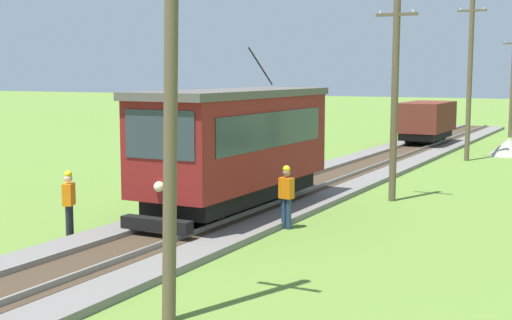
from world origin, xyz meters
TOP-DOWN VIEW (x-y plane):
  - red_tram at (0.00, 20.71)m, footprint 2.60×8.54m
  - freight_car at (0.00, 43.81)m, footprint 2.40×5.20m
  - utility_pole_near_tram at (3.50, 12.11)m, footprint 1.40×0.58m
  - utility_pole_mid at (3.50, 25.34)m, footprint 1.40×0.33m
  - utility_pole_far at (3.50, 38.04)m, footprint 1.40×0.37m
  - utility_pole_distant at (3.50, 52.76)m, footprint 1.40×0.45m
  - gravel_pile at (5.06, 41.07)m, footprint 2.08×2.08m
  - track_worker at (-2.46, 16.08)m, footprint 0.37×0.44m
  - second_worker at (2.17, 19.64)m, footprint 0.42×0.31m

SIDE VIEW (x-z plane):
  - gravel_pile at x=5.06m, z-range 0.00..0.94m
  - track_worker at x=-2.46m, z-range 0.09..1.88m
  - second_worker at x=2.17m, z-range 0.09..1.88m
  - freight_car at x=0.00m, z-range 0.40..2.71m
  - red_tram at x=0.00m, z-range -0.20..4.59m
  - utility_pole_mid at x=3.50m, z-range 0.10..7.18m
  - utility_pole_distant at x=3.50m, z-range 0.10..7.26m
  - utility_pole_far at x=3.50m, z-range 0.10..8.43m
  - utility_pole_near_tram at x=3.50m, z-range 0.10..8.54m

